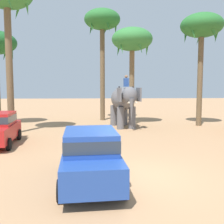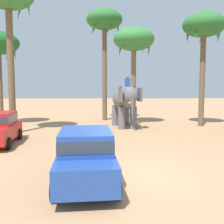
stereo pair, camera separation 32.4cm
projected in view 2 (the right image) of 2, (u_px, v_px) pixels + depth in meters
The scene contains 7 objects.
ground_plane at pixel (131, 177), 8.74m from camera, with size 120.00×120.00×0.00m, color tan.
car_sedan_foreground at pixel (86, 154), 8.10m from camera, with size 2.09×4.21×1.70m.
elephant_with_mahout at pixel (125, 101), 19.22m from camera, with size 2.23×4.00×3.88m.
palm_tree_behind_elephant at pixel (104, 24), 22.94m from camera, with size 3.20×3.20×9.90m.
palm_tree_near_hut at pixel (204, 28), 19.47m from camera, with size 3.20×3.20×8.59m.
palm_tree_left_of_road at pixel (134, 42), 20.23m from camera, with size 3.20×3.20×7.65m.
palm_tree_far_back at pixel (8, 0), 16.11m from camera, with size 3.20×3.20×9.68m.
Camera 2 is at (-0.96, -8.46, 3.03)m, focal length 41.46 mm.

